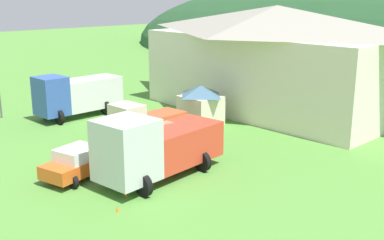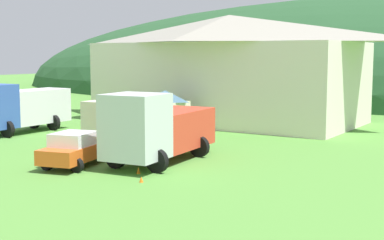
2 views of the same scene
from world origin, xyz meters
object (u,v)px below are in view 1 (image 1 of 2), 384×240
Objects in this scene: box_truck_blue at (76,94)px; light_truck_cream at (144,123)px; depot_building at (275,57)px; tow_truck_silver at (154,146)px; service_pickup_orange at (84,161)px; traffic_cone_mid_row at (118,212)px; play_shed_cream at (201,105)px; traffic_cone_near_pickup at (126,196)px.

box_truck_blue is 8.58m from light_truck_cream.
light_truck_cream is at bearing -91.10° from depot_building.
light_truck_cream is 0.68× the size of tow_truck_silver.
service_pickup_orange is 10.68× the size of traffic_cone_mid_row.
light_truck_cream is (8.56, -0.10, -0.54)m from box_truck_blue.
service_pickup_orange is at bearing 165.29° from traffic_cone_mid_row.
play_shed_cream is 0.39× the size of tow_truck_silver.
depot_building reaches higher than play_shed_cream.
light_truck_cream is at bearing -128.69° from tow_truck_silver.
play_shed_cream is 5.53m from light_truck_cream.
traffic_cone_near_pickup is (3.64, 0.02, -0.83)m from service_pickup_orange.
service_pickup_orange is at bearing -75.28° from play_shed_cream.
play_shed_cream is at bearing 120.12° from traffic_cone_near_pickup.
box_truck_blue is at bearing -132.01° from service_pickup_orange.
tow_truck_silver reaches higher than traffic_cone_mid_row.
traffic_cone_near_pickup is at bearing 44.52° from light_truck_cream.
tow_truck_silver is (5.95, -9.11, 0.28)m from play_shed_cream.
traffic_cone_mid_row is (16.01, -7.34, -1.80)m from box_truck_blue.
traffic_cone_mid_row is at bearing 21.28° from tow_truck_silver.
play_shed_cream reaches higher than light_truck_cream.
traffic_cone_mid_row is at bearing -70.74° from depot_building.
play_shed_cream is at bearing -152.70° from tow_truck_silver.
play_shed_cream is at bearing -178.83° from service_pickup_orange.
service_pickup_orange is at bearing 21.89° from light_truck_cream.
box_truck_blue reaches higher than traffic_cone_near_pickup.
traffic_cone_mid_row is at bearing 61.75° from service_pickup_orange.
box_truck_blue is 16.14m from traffic_cone_near_pickup.
depot_building is at bearing 109.26° from traffic_cone_mid_row.
service_pickup_orange is 8.90× the size of traffic_cone_near_pickup.
traffic_cone_mid_row is at bearing -58.48° from play_shed_cream.
box_truck_blue is 1.32× the size of light_truck_cream.
play_shed_cream reaches higher than traffic_cone_mid_row.
box_truck_blue is at bearing -123.67° from depot_building.
traffic_cone_mid_row is (7.45, -7.23, -1.25)m from light_truck_cream.
tow_truck_silver is 4.45m from traffic_cone_mid_row.
play_shed_cream is at bearing 121.52° from traffic_cone_mid_row.
traffic_cone_mid_row is (7.81, -12.74, -1.50)m from play_shed_cream.
play_shed_cream is 11.89m from service_pickup_orange.
traffic_cone_near_pickup is at bearing 10.69° from tow_truck_silver.
light_truck_cream is (0.37, -5.51, -0.24)m from play_shed_cream.
play_shed_cream is 10.89m from tow_truck_silver.
depot_building is at bearing 107.35° from traffic_cone_near_pickup.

